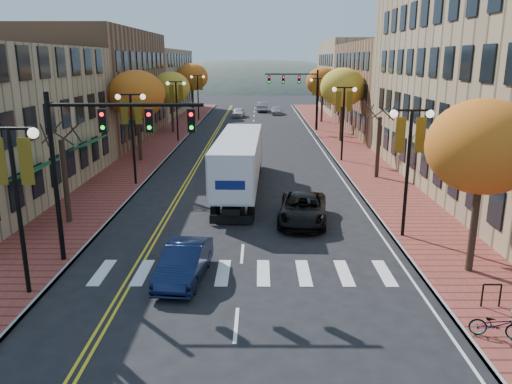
{
  "coord_description": "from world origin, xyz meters",
  "views": [
    {
      "loc": [
        0.71,
        -16.24,
        8.22
      ],
      "look_at": [
        0.58,
        6.18,
        2.2
      ],
      "focal_mm": 35.0,
      "sensor_mm": 36.0,
      "label": 1
    }
  ],
  "objects_px": {
    "semi_truck": "(240,158)",
    "navy_sedan": "(184,262)",
    "bicycle": "(497,325)",
    "black_suv": "(303,209)"
  },
  "relations": [
    {
      "from": "semi_truck",
      "to": "navy_sedan",
      "type": "relative_size",
      "value": 3.5
    },
    {
      "from": "bicycle",
      "to": "semi_truck",
      "type": "bearing_deg",
      "value": 40.6
    },
    {
      "from": "black_suv",
      "to": "bicycle",
      "type": "xyz_separation_m",
      "value": [
        4.82,
        -11.26,
        -0.16
      ]
    },
    {
      "from": "navy_sedan",
      "to": "black_suv",
      "type": "xyz_separation_m",
      "value": [
        5.12,
        6.97,
        0.02
      ]
    },
    {
      "from": "semi_truck",
      "to": "navy_sedan",
      "type": "xyz_separation_m",
      "value": [
        -1.67,
        -13.26,
        -1.46
      ]
    },
    {
      "from": "semi_truck",
      "to": "bicycle",
      "type": "distance_m",
      "value": 19.47
    },
    {
      "from": "semi_truck",
      "to": "black_suv",
      "type": "height_order",
      "value": "semi_truck"
    },
    {
      "from": "navy_sedan",
      "to": "black_suv",
      "type": "bearing_deg",
      "value": 59.35
    },
    {
      "from": "semi_truck",
      "to": "navy_sedan",
      "type": "height_order",
      "value": "semi_truck"
    },
    {
      "from": "semi_truck",
      "to": "bicycle",
      "type": "xyz_separation_m",
      "value": [
        8.27,
        -17.56,
        -1.6
      ]
    }
  ]
}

